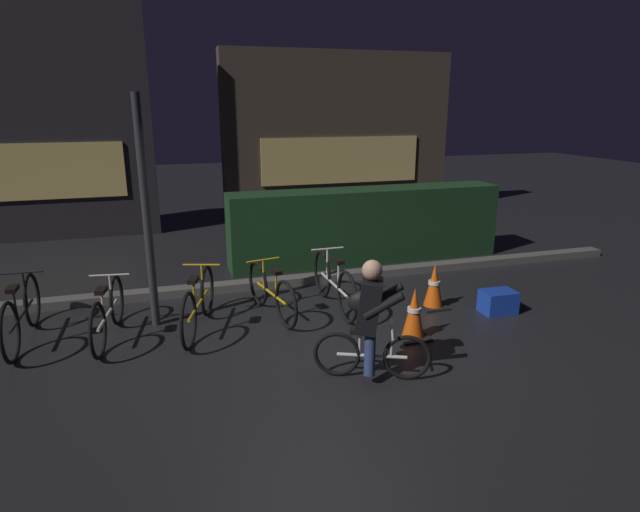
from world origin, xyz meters
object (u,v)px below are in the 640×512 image
object	(u,v)px
street_post	(146,215)
traffic_cone_near	(414,314)
parked_bike_center_left	(198,304)
cyclist	(370,319)
parked_bike_leftmost	(22,314)
traffic_cone_far	(434,286)
blue_crate	(498,302)
parked_bike_left_mid	(108,313)
parked_bike_center_right	(271,292)
parked_bike_right_mid	(334,283)

from	to	relation	value
street_post	traffic_cone_near	distance (m)	3.38
parked_bike_center_left	cyclist	world-z (taller)	cyclist
parked_bike_leftmost	traffic_cone_far	xyz separation A→B (m)	(5.09, -0.40, -0.05)
traffic_cone_near	traffic_cone_far	distance (m)	1.08
street_post	traffic_cone_near	world-z (taller)	street_post
traffic_cone_far	blue_crate	world-z (taller)	traffic_cone_far
parked_bike_center_left	blue_crate	size ratio (longest dim) A/B	3.66
street_post	parked_bike_left_mid	world-z (taller)	street_post
parked_bike_left_mid	cyclist	size ratio (longest dim) A/B	1.25
parked_bike_center_right	parked_bike_right_mid	size ratio (longest dim) A/B	0.89
parked_bike_center_left	cyclist	bearing A→B (deg)	-119.77
parked_bike_left_mid	blue_crate	size ratio (longest dim) A/B	3.55
parked_bike_center_left	traffic_cone_near	bearing A→B (deg)	-94.72
street_post	parked_bike_right_mid	xyz separation A→B (m)	(2.32, -0.12, -1.05)
parked_bike_leftmost	traffic_cone_near	size ratio (longest dim) A/B	2.67
traffic_cone_near	blue_crate	world-z (taller)	traffic_cone_near
parked_bike_center_right	traffic_cone_far	world-z (taller)	parked_bike_center_right
parked_bike_center_right	cyclist	xyz separation A→B (m)	(0.61, -1.87, 0.31)
parked_bike_center_left	parked_bike_center_right	world-z (taller)	parked_bike_center_left
parked_bike_left_mid	blue_crate	world-z (taller)	parked_bike_left_mid
parked_bike_center_right	parked_bike_center_left	bearing A→B (deg)	91.18
cyclist	traffic_cone_far	bearing A→B (deg)	67.46
parked_bike_right_mid	traffic_cone_near	xyz separation A→B (m)	(0.60, -1.18, -0.05)
blue_crate	traffic_cone_far	bearing A→B (deg)	150.75
parked_bike_right_mid	blue_crate	distance (m)	2.20
street_post	parked_bike_center_left	xyz separation A→B (m)	(0.51, -0.34, -1.06)
cyclist	traffic_cone_near	bearing A→B (deg)	62.81
parked_bike_leftmost	parked_bike_center_right	xyz separation A→B (m)	(2.92, -0.04, -0.03)
parked_bike_center_left	parked_bike_right_mid	bearing A→B (deg)	-65.87
parked_bike_center_right	blue_crate	world-z (taller)	parked_bike_center_right
traffic_cone_near	parked_bike_center_right	bearing A→B (deg)	141.26
street_post	blue_crate	distance (m)	4.63
parked_bike_right_mid	cyclist	size ratio (longest dim) A/B	1.35
parked_bike_leftmost	cyclist	bearing A→B (deg)	-117.29
parked_bike_left_mid	parked_bike_center_left	xyz separation A→B (m)	(1.03, -0.05, 0.02)
parked_bike_left_mid	parked_bike_center_right	xyz separation A→B (m)	(1.98, 0.17, -0.01)
parked_bike_right_mid	blue_crate	size ratio (longest dim) A/B	3.83
traffic_cone_far	blue_crate	bearing A→B (deg)	-29.25
street_post	parked_bike_center_left	distance (m)	1.22
traffic_cone_far	cyclist	world-z (taller)	cyclist
cyclist	parked_bike_center_right	bearing A→B (deg)	131.39
parked_bike_center_right	cyclist	world-z (taller)	cyclist
parked_bike_leftmost	traffic_cone_near	world-z (taller)	parked_bike_leftmost
traffic_cone_near	blue_crate	distance (m)	1.50
parked_bike_right_mid	traffic_cone_near	bearing A→B (deg)	-154.34
parked_bike_center_left	parked_bike_right_mid	size ratio (longest dim) A/B	0.96
parked_bike_left_mid	parked_bike_center_right	distance (m)	1.99
parked_bike_center_left	parked_bike_center_right	size ratio (longest dim) A/B	1.07
parked_bike_center_right	parked_bike_right_mid	xyz separation A→B (m)	(0.86, 0.01, 0.03)
parked_bike_center_right	blue_crate	size ratio (longest dim) A/B	3.43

